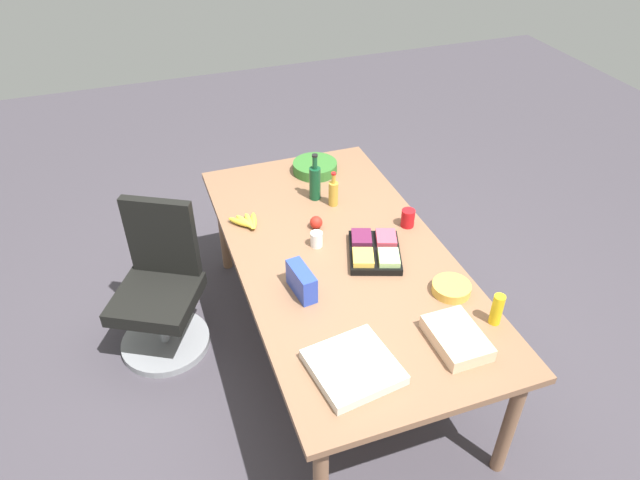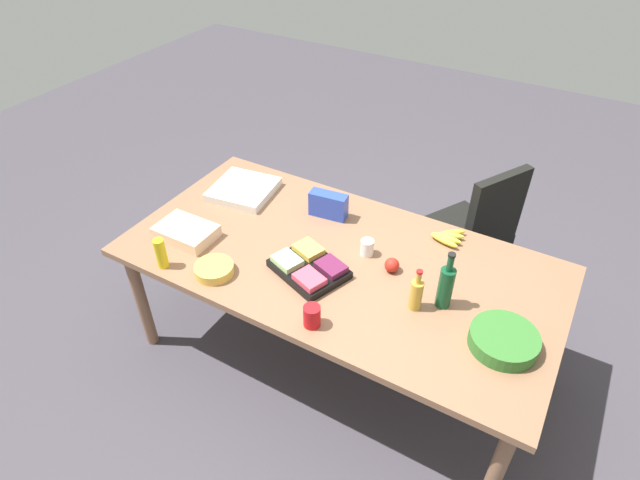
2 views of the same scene
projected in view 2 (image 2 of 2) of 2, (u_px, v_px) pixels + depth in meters
The scene contains 16 objects.
ground_plane at pixel (336, 353), 3.26m from camera, with size 10.00×10.00×0.00m, color #413C44.
conference_table at pixel (338, 268), 2.82m from camera, with size 2.30×1.17×0.78m.
office_chair at pixel (467, 242), 3.54m from camera, with size 0.65×0.65×0.98m.
mustard_bottle at pixel (161, 253), 2.67m from camera, with size 0.06×0.06×0.17m, color yellow.
paper_cup at pixel (367, 247), 2.77m from camera, with size 0.07×0.07×0.09m, color white.
chip_bowl at pixel (214, 269), 2.67m from camera, with size 0.20×0.20×0.05m, color gold.
dressing_bottle at pixel (416, 294), 2.44m from camera, with size 0.07×0.07×0.23m.
banana_bunch at pixel (448, 237), 2.88m from camera, with size 0.18×0.19×0.04m.
chip_bag_blue at pixel (328, 205), 3.03m from camera, with size 0.22×0.08×0.15m, color #2A44B7.
red_solo_cup at pixel (312, 316), 2.38m from camera, with size 0.08×0.08×0.11m, color red.
salad_bowl at pixel (504, 340), 2.29m from camera, with size 0.30×0.30×0.07m, color #316B29.
wine_bottle at pixel (446, 286), 2.43m from camera, with size 0.09×0.09×0.32m.
apple_red at pixel (392, 265), 2.67m from camera, with size 0.08×0.08×0.08m, color red.
fruit_platter at pixel (309, 267), 2.67m from camera, with size 0.43×0.39×0.07m.
pizza_box at pixel (243, 189), 3.25m from camera, with size 0.36×0.36×0.05m, color silver.
sheet_cake at pixel (186, 232), 2.90m from camera, with size 0.32×0.22×0.07m, color beige.
Camera 2 is at (0.97, -1.87, 2.59)m, focal length 29.45 mm.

